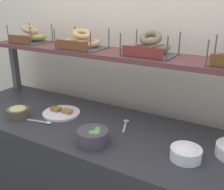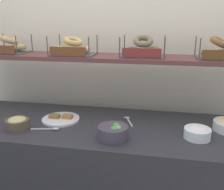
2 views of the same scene
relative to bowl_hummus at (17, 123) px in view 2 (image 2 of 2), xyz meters
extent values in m
cube|color=white|center=(0.49, 0.71, 0.31)|extent=(3.31, 0.06, 2.40)
cube|color=#2D2D33|center=(0.49, 0.16, -0.46)|extent=(2.11, 0.70, 0.85)
cube|color=brown|center=(0.49, 0.43, 0.38)|extent=(2.07, 0.32, 0.03)
cylinder|color=brown|center=(0.00, 0.00, -0.01)|extent=(0.15, 0.15, 0.06)
ellipsoid|color=#C9BA75|center=(0.00, 0.00, 0.02)|extent=(0.12, 0.12, 0.04)
cylinder|color=white|center=(1.13, 0.08, -0.01)|extent=(0.16, 0.16, 0.06)
ellipsoid|color=white|center=(1.13, 0.08, 0.02)|extent=(0.12, 0.12, 0.04)
cylinder|color=#463E4E|center=(0.64, -0.03, 0.00)|extent=(0.18, 0.18, 0.08)
sphere|color=#608B41|center=(0.66, -0.02, 0.03)|extent=(0.05, 0.05, 0.05)
sphere|color=green|center=(0.65, -0.04, 0.03)|extent=(0.03, 0.03, 0.03)
sphere|color=#6CAE55|center=(0.67, -0.04, 0.03)|extent=(0.04, 0.04, 0.04)
sphere|color=#4E9D45|center=(0.65, 0.00, 0.03)|extent=(0.04, 0.04, 0.04)
sphere|color=#4FA046|center=(0.65, -0.05, 0.03)|extent=(0.05, 0.05, 0.05)
cylinder|color=white|center=(0.22, 0.19, -0.03)|extent=(0.26, 0.26, 0.01)
cube|color=olive|center=(0.18, 0.19, -0.01)|extent=(0.07, 0.05, 0.02)
cube|color=olive|center=(0.27, 0.20, -0.01)|extent=(0.07, 0.05, 0.02)
cube|color=#B7B7BC|center=(0.16, 0.01, -0.03)|extent=(0.14, 0.04, 0.01)
ellipsoid|color=#B7B7BC|center=(0.25, 0.03, -0.03)|extent=(0.04, 0.03, 0.01)
cube|color=#B7B7BC|center=(0.71, 0.22, -0.03)|extent=(0.06, 0.14, 0.01)
ellipsoid|color=#B7B7BC|center=(0.67, 0.30, -0.03)|extent=(0.04, 0.03, 0.01)
cube|color=#4C4C51|center=(-0.26, 0.43, 0.39)|extent=(0.26, 0.24, 0.01)
cylinder|color=#4C4C51|center=(-0.14, 0.31, 0.46)|extent=(0.01, 0.01, 0.14)
cylinder|color=#4C4C51|center=(-0.39, 0.54, 0.46)|extent=(0.01, 0.01, 0.14)
cylinder|color=#4C4C51|center=(-0.14, 0.54, 0.46)|extent=(0.01, 0.01, 0.14)
cube|color=brown|center=(-0.26, 0.31, 0.43)|extent=(0.22, 0.01, 0.06)
torus|color=tan|center=(-0.31, 0.40, 0.43)|extent=(0.19, 0.18, 0.05)
torus|color=tan|center=(-0.22, 0.46, 0.43)|extent=(0.19, 0.19, 0.06)
torus|color=tan|center=(-0.26, 0.43, 0.49)|extent=(0.18, 0.18, 0.08)
cube|color=#4C4C51|center=(0.26, 0.42, 0.39)|extent=(0.31, 0.24, 0.01)
cylinder|color=#4C4C51|center=(0.10, 0.30, 0.46)|extent=(0.01, 0.01, 0.14)
cylinder|color=#4C4C51|center=(0.41, 0.30, 0.46)|extent=(0.01, 0.01, 0.14)
cylinder|color=#4C4C51|center=(0.10, 0.53, 0.46)|extent=(0.01, 0.01, 0.14)
cylinder|color=#4C4C51|center=(0.41, 0.53, 0.46)|extent=(0.01, 0.01, 0.14)
cube|color=brown|center=(0.26, 0.30, 0.43)|extent=(0.26, 0.01, 0.06)
torus|color=tan|center=(0.20, 0.39, 0.43)|extent=(0.19, 0.19, 0.06)
torus|color=#DF9F79|center=(0.30, 0.45, 0.43)|extent=(0.20, 0.20, 0.06)
torus|color=tan|center=(0.26, 0.42, 0.49)|extent=(0.20, 0.19, 0.08)
cube|color=#4C4C51|center=(0.76, 0.44, 0.39)|extent=(0.31, 0.24, 0.01)
cylinder|color=#4C4C51|center=(0.61, 0.32, 0.46)|extent=(0.01, 0.01, 0.14)
cylinder|color=#4C4C51|center=(0.91, 0.32, 0.46)|extent=(0.01, 0.01, 0.14)
cylinder|color=#4C4C51|center=(0.61, 0.55, 0.46)|extent=(0.01, 0.01, 0.14)
cylinder|color=#4C4C51|center=(0.91, 0.55, 0.46)|extent=(0.01, 0.01, 0.14)
cube|color=maroon|center=(0.76, 0.32, 0.43)|extent=(0.26, 0.01, 0.06)
torus|color=#885C58|center=(0.71, 0.41, 0.43)|extent=(0.19, 0.19, 0.06)
torus|color=olive|center=(0.81, 0.47, 0.43)|extent=(0.16, 0.16, 0.06)
torus|color=#75674C|center=(0.76, 0.44, 0.50)|extent=(0.16, 0.16, 0.09)
cube|color=#4C4C51|center=(1.27, 0.42, 0.39)|extent=(0.29, 0.24, 0.01)
cylinder|color=#4C4C51|center=(1.13, 0.31, 0.46)|extent=(0.01, 0.01, 0.14)
cylinder|color=#4C4C51|center=(1.13, 0.54, 0.46)|extent=(0.01, 0.01, 0.14)
cube|color=brown|center=(1.27, 0.30, 0.43)|extent=(0.24, 0.01, 0.06)
torus|color=brown|center=(1.22, 0.39, 0.43)|extent=(0.15, 0.15, 0.05)
torus|color=brown|center=(1.31, 0.46, 0.43)|extent=(0.19, 0.19, 0.06)
torus|color=brown|center=(1.27, 0.42, 0.50)|extent=(0.18, 0.18, 0.09)
camera|label=1|loc=(1.38, -1.10, 0.73)|focal=42.34mm
camera|label=2|loc=(0.89, -1.38, 0.65)|focal=40.86mm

